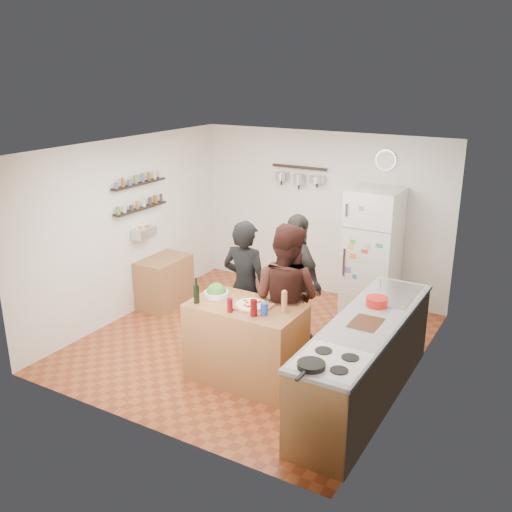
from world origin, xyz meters
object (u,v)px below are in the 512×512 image
Objects in this scene: prep_island at (246,342)px; person_center at (286,298)px; salad_bowl at (216,294)px; skillet at (311,365)px; side_table at (165,282)px; counter_run at (365,362)px; wall_clock at (386,160)px; wine_bottle at (197,294)px; pepper_mill at (284,303)px; person_back at (296,280)px; person_left at (245,287)px; red_bowl at (377,302)px; fridge at (372,251)px; salt_canister at (264,309)px.

person_center reaches higher than prep_island.
skillet is (1.63, -0.95, 0.01)m from salad_bowl.
prep_island is at bearing -29.41° from side_table.
counter_run is 8.77× the size of wall_clock.
wine_bottle is 2.26m from side_table.
wall_clock is at bearing 87.83° from pepper_mill.
salad_bowl is 0.87m from pepper_mill.
wall_clock is (-0.75, 2.63, 1.70)m from counter_run.
prep_island is 3.39m from wall_clock.
counter_run is at bearing 6.66° from salad_bowl.
person_center is 0.71m from person_back.
salad_bowl is at bearing 180.00° from pepper_mill.
side_table is at bearing 164.55° from counter_run.
person_back is 2.25m from side_table.
pepper_mill is 0.08× the size of counter_run.
red_bowl is (1.62, 0.07, 0.13)m from person_left.
pepper_mill is 1.02m from red_bowl.
fridge is (0.98, 2.50, -0.04)m from salad_bowl.
person_back reaches higher than counter_run.
skillet is at bearing 129.35° from person_center.
person_center reaches higher than person_left.
wine_bottle is 1.54× the size of salt_canister.
side_table is (-2.69, -1.68, -1.78)m from wall_clock.
person_left is at bearing -177.40° from red_bowl.
salad_bowl is 1.36× the size of wine_bottle.
salad_bowl is at bearing 84.48° from person_left.
side_table is (-1.63, 1.42, -0.65)m from wine_bottle.
wall_clock is 0.37× the size of side_table.
person_center is (-0.19, 0.40, -0.13)m from pepper_mill.
pepper_mill reaches higher than skillet.
wine_bottle is 0.99m from pepper_mill.
side_table is at bearing 138.94° from wine_bottle.
person_left is 0.93× the size of fridge.
fridge is at bearing -93.59° from person_center.
skillet is 0.83× the size of wall_clock.
person_back is 1.57m from counter_run.
salt_canister is at bearing -13.28° from salad_bowl.
wall_clock is (0.92, 2.28, 1.31)m from person_left.
skillet is at bearing -21.71° from wine_bottle.
salad_bowl is at bearing -159.56° from red_bowl.
skillet is at bearing 149.42° from person_back.
fridge is (-0.75, 2.30, 0.45)m from counter_run.
wall_clock is at bearing 90.00° from fridge.
person_back is 1.28m from red_bowl.
pepper_mill is at bearing -92.17° from wall_clock.
skillet is 0.31× the size of side_table.
skillet is at bearing -40.68° from salt_canister.
salad_bowl is 0.92× the size of wall_clock.
wine_bottle is at bearing 80.77° from person_left.
person_center is 5.89× the size of wall_clock.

